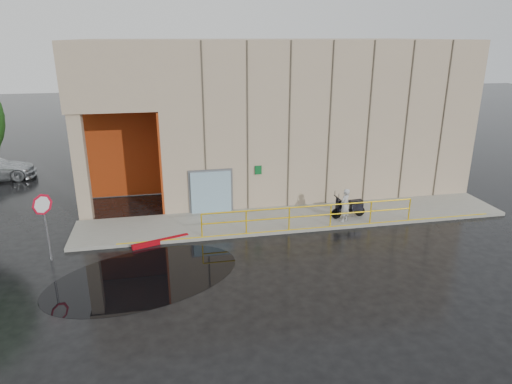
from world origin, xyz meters
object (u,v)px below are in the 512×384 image
at_px(stop_sign, 44,213).
at_px(red_curb, 161,241).
at_px(person, 345,205).
at_px(scooter, 349,202).

bearing_deg(stop_sign, red_curb, -14.33).
relative_size(person, scooter, 0.91).
bearing_deg(red_curb, stop_sign, -170.00).
xyz_separation_m(person, stop_sign, (-12.36, -1.18, 1.04)).
bearing_deg(stop_sign, scooter, -17.19).
distance_m(person, red_curb, 8.28).
distance_m(stop_sign, red_curb, 4.60).
relative_size(scooter, red_curb, 0.71).
xyz_separation_m(scooter, red_curb, (-8.61, -0.87, -0.80)).
distance_m(scooter, stop_sign, 12.89).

